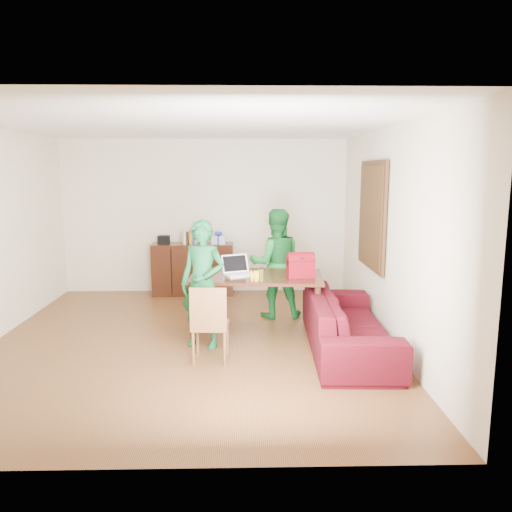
{
  "coord_description": "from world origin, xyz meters",
  "views": [
    {
      "loc": [
        0.7,
        -6.1,
        2.16
      ],
      "look_at": [
        0.86,
        0.49,
        1.02
      ],
      "focal_mm": 35.0,
      "sensor_mm": 36.0,
      "label": 1
    }
  ],
  "objects_px": {
    "chair": "(210,339)",
    "person_near": "(203,284)",
    "table": "(256,283)",
    "bottle": "(261,274)",
    "red_bag": "(301,267)",
    "sofa": "(348,323)",
    "person_far": "(276,263)",
    "laptop": "(240,272)"
  },
  "relations": [
    {
      "from": "sofa",
      "to": "person_near",
      "type": "bearing_deg",
      "value": 87.1
    },
    {
      "from": "person_near",
      "to": "sofa",
      "type": "height_order",
      "value": "person_near"
    },
    {
      "from": "table",
      "to": "sofa",
      "type": "bearing_deg",
      "value": -24.44
    },
    {
      "from": "person_near",
      "to": "bottle",
      "type": "relative_size",
      "value": 9.12
    },
    {
      "from": "person_far",
      "to": "sofa",
      "type": "height_order",
      "value": "person_far"
    },
    {
      "from": "table",
      "to": "bottle",
      "type": "height_order",
      "value": "bottle"
    },
    {
      "from": "person_far",
      "to": "table",
      "type": "bearing_deg",
      "value": 67.03
    },
    {
      "from": "chair",
      "to": "person_near",
      "type": "relative_size",
      "value": 0.57
    },
    {
      "from": "table",
      "to": "laptop",
      "type": "xyz_separation_m",
      "value": [
        -0.22,
        -0.02,
        0.15
      ]
    },
    {
      "from": "person_near",
      "to": "sofa",
      "type": "bearing_deg",
      "value": 16.3
    },
    {
      "from": "table",
      "to": "sofa",
      "type": "xyz_separation_m",
      "value": [
        1.09,
        -0.61,
        -0.36
      ]
    },
    {
      "from": "person_near",
      "to": "bottle",
      "type": "distance_m",
      "value": 0.73
    },
    {
      "from": "red_bag",
      "to": "table",
      "type": "bearing_deg",
      "value": 161.34
    },
    {
      "from": "person_near",
      "to": "red_bag",
      "type": "bearing_deg",
      "value": 35.95
    },
    {
      "from": "chair",
      "to": "person_far",
      "type": "relative_size",
      "value": 0.56
    },
    {
      "from": "chair",
      "to": "sofa",
      "type": "xyz_separation_m",
      "value": [
        1.64,
        0.33,
        0.08
      ]
    },
    {
      "from": "chair",
      "to": "sofa",
      "type": "height_order",
      "value": "chair"
    },
    {
      "from": "red_bag",
      "to": "sofa",
      "type": "xyz_separation_m",
      "value": [
        0.53,
        -0.48,
        -0.59
      ]
    },
    {
      "from": "person_far",
      "to": "bottle",
      "type": "distance_m",
      "value": 1.21
    },
    {
      "from": "person_near",
      "to": "red_bag",
      "type": "height_order",
      "value": "person_near"
    },
    {
      "from": "laptop",
      "to": "sofa",
      "type": "height_order",
      "value": "laptop"
    },
    {
      "from": "red_bag",
      "to": "sofa",
      "type": "height_order",
      "value": "red_bag"
    },
    {
      "from": "table",
      "to": "sofa",
      "type": "height_order",
      "value": "table"
    },
    {
      "from": "sofa",
      "to": "red_bag",
      "type": "bearing_deg",
      "value": 50.04
    },
    {
      "from": "table",
      "to": "red_bag",
      "type": "xyz_separation_m",
      "value": [
        0.57,
        -0.13,
        0.23
      ]
    },
    {
      "from": "person_far",
      "to": "sofa",
      "type": "distance_m",
      "value": 1.69
    },
    {
      "from": "person_far",
      "to": "red_bag",
      "type": "distance_m",
      "value": 0.99
    },
    {
      "from": "person_near",
      "to": "chair",
      "type": "bearing_deg",
      "value": -54.78
    },
    {
      "from": "red_bag",
      "to": "laptop",
      "type": "bearing_deg",
      "value": 166.17
    },
    {
      "from": "person_far",
      "to": "laptop",
      "type": "xyz_separation_m",
      "value": [
        -0.52,
        -0.83,
        0.05
      ]
    },
    {
      "from": "person_near",
      "to": "laptop",
      "type": "bearing_deg",
      "value": 64.92
    },
    {
      "from": "person_far",
      "to": "laptop",
      "type": "bearing_deg",
      "value": 55.57
    },
    {
      "from": "sofa",
      "to": "chair",
      "type": "bearing_deg",
      "value": 103.52
    },
    {
      "from": "laptop",
      "to": "bottle",
      "type": "xyz_separation_m",
      "value": [
        0.27,
        -0.34,
        0.04
      ]
    },
    {
      "from": "chair",
      "to": "laptop",
      "type": "height_order",
      "value": "laptop"
    },
    {
      "from": "laptop",
      "to": "chair",
      "type": "bearing_deg",
      "value": -133.08
    },
    {
      "from": "chair",
      "to": "person_far",
      "type": "distance_m",
      "value": 2.02
    },
    {
      "from": "table",
      "to": "chair",
      "type": "height_order",
      "value": "chair"
    },
    {
      "from": "chair",
      "to": "bottle",
      "type": "bearing_deg",
      "value": 46.72
    },
    {
      "from": "person_near",
      "to": "bottle",
      "type": "height_order",
      "value": "person_near"
    },
    {
      "from": "chair",
      "to": "person_near",
      "type": "height_order",
      "value": "person_near"
    },
    {
      "from": "person_near",
      "to": "sofa",
      "type": "relative_size",
      "value": 0.68
    }
  ]
}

